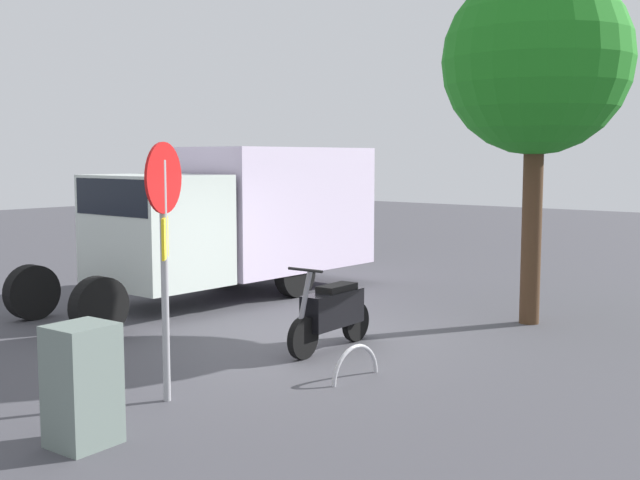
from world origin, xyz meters
TOP-DOWN VIEW (x-y plane):
  - ground_plane at (0.00, 0.00)m, footprint 60.00×60.00m
  - box_truck_near at (-1.97, -3.53)m, footprint 7.10×2.27m
  - motorcycle at (0.18, 0.50)m, footprint 1.81×0.55m
  - stop_sign at (3.12, 0.56)m, footprint 0.71×0.33m
  - street_tree at (-3.16, 1.87)m, footprint 2.91×2.91m
  - utility_cabinet at (4.45, 0.98)m, footprint 0.59×0.55m
  - bike_rack_hoop at (1.15, 1.63)m, footprint 0.85×0.08m

SIDE VIEW (x-z plane):
  - ground_plane at x=0.00m, z-range 0.00..0.00m
  - bike_rack_hoop at x=1.15m, z-range -0.43..0.43m
  - motorcycle at x=0.18m, z-range -0.08..1.12m
  - utility_cabinet at x=4.45m, z-range 0.00..1.13m
  - box_truck_near at x=-1.97m, z-range 0.16..2.99m
  - stop_sign at x=3.12m, z-range 0.46..3.27m
  - street_tree at x=-3.16m, z-range 1.31..6.90m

